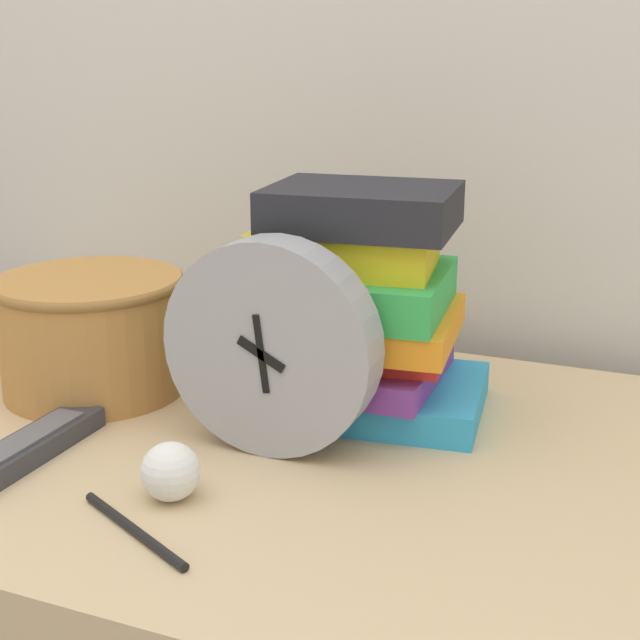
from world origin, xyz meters
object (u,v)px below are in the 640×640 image
(book_stack, at_px, (357,308))
(basket, at_px, (92,329))
(desk_clock, at_px, (271,347))
(tv_remote, at_px, (23,451))
(pen, at_px, (134,530))
(crumpled_paper_ball, at_px, (170,472))

(book_stack, distance_m, basket, 0.30)
(basket, bearing_deg, desk_clock, -14.83)
(book_stack, height_order, tv_remote, book_stack)
(book_stack, bearing_deg, pen, -103.88)
(basket, xyz_separation_m, tv_remote, (0.05, -0.18, -0.06))
(pen, bearing_deg, basket, 130.68)
(desk_clock, relative_size, basket, 0.99)
(basket, height_order, pen, basket)
(tv_remote, height_order, crumpled_paper_ball, crumpled_paper_ball)
(crumpled_paper_ball, distance_m, pen, 0.07)
(basket, xyz_separation_m, pen, (0.22, -0.25, -0.07))
(book_stack, distance_m, pen, 0.34)
(tv_remote, xyz_separation_m, pen, (0.17, -0.07, -0.01))
(basket, xyz_separation_m, crumpled_paper_ball, (0.22, -0.19, -0.05))
(basket, relative_size, pen, 1.56)
(book_stack, height_order, pen, book_stack)
(basket, distance_m, pen, 0.34)
(desk_clock, distance_m, tv_remote, 0.25)
(crumpled_paper_ball, height_order, pen, crumpled_paper_ball)
(tv_remote, xyz_separation_m, crumpled_paper_ball, (0.17, -0.01, 0.02))
(book_stack, relative_size, crumpled_paper_ball, 5.08)
(desk_clock, xyz_separation_m, pen, (-0.04, -0.19, -0.10))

